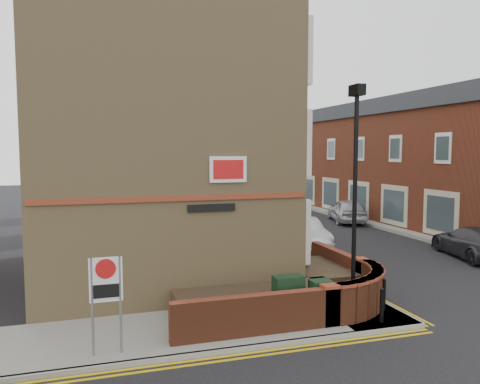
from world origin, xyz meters
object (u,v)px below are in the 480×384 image
object	(u,v)px
lamppost	(355,199)
utility_cabinet_large	(288,298)
zone_sign	(106,287)
silver_car_near	(303,232)

from	to	relation	value
lamppost	utility_cabinet_large	bearing A→B (deg)	176.99
zone_sign	lamppost	bearing A→B (deg)	6.07
utility_cabinet_large	zone_sign	bearing A→B (deg)	-170.31
lamppost	utility_cabinet_large	world-z (taller)	lamppost
utility_cabinet_large	zone_sign	xyz separation A→B (m)	(-4.70, -0.80, 0.92)
utility_cabinet_large	silver_car_near	world-z (taller)	silver_car_near
lamppost	zone_sign	size ratio (longest dim) A/B	2.86
utility_cabinet_large	silver_car_near	distance (m)	10.60
lamppost	utility_cabinet_large	xyz separation A→B (m)	(-1.90, 0.10, -2.62)
utility_cabinet_large	silver_car_near	size ratio (longest dim) A/B	0.29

